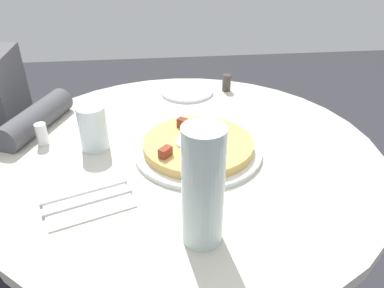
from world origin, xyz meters
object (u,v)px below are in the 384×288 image
at_px(pizza_plate, 198,151).
at_px(pepper_shaker, 227,83).
at_px(bread_plate, 187,91).
at_px(water_bottle, 200,188).
at_px(dining_table, 187,205).
at_px(salt_shaker, 42,134).
at_px(fork, 88,201).
at_px(water_glass, 93,128).
at_px(breakfast_pizza, 198,144).
at_px(knife, 85,191).

relative_size(pizza_plate, pepper_shaker, 5.68).
bearing_deg(bread_plate, water_bottle, -93.55).
xyz_separation_m(dining_table, pepper_shaker, (0.17, 0.35, 0.21)).
xyz_separation_m(dining_table, salt_shaker, (-0.36, 0.06, 0.21)).
relative_size(dining_table, water_bottle, 4.25).
height_order(dining_table, water_bottle, water_bottle).
bearing_deg(pizza_plate, bread_plate, 88.79).
bearing_deg(fork, water_glass, 72.92).
distance_m(breakfast_pizza, bread_plate, 0.37).
distance_m(pizza_plate, knife, 0.29).
distance_m(dining_table, salt_shaker, 0.42).
relative_size(knife, pepper_shaker, 3.29).
xyz_separation_m(salt_shaker, pepper_shaker, (0.52, 0.29, -0.00)).
relative_size(dining_table, pizza_plate, 3.09).
height_order(pizza_plate, water_bottle, water_bottle).
distance_m(dining_table, water_glass, 0.33).
distance_m(bread_plate, water_glass, 0.41).
xyz_separation_m(dining_table, water_glass, (-0.22, 0.03, 0.23)).
distance_m(bread_plate, water_bottle, 0.66).
bearing_deg(salt_shaker, water_bottle, -46.21).
bearing_deg(knife, water_bottle, -53.80).
xyz_separation_m(bread_plate, water_glass, (-0.26, -0.32, 0.05)).
distance_m(water_bottle, pepper_shaker, 0.68).
distance_m(pizza_plate, breakfast_pizza, 0.02).
relative_size(breakfast_pizza, knife, 1.48).
distance_m(bread_plate, fork, 0.59).
bearing_deg(breakfast_pizza, pizza_plate, -16.65).
height_order(dining_table, breakfast_pizza, breakfast_pizza).
bearing_deg(fork, knife, 90.00).
relative_size(breakfast_pizza, pepper_shaker, 4.88).
height_order(fork, knife, same).
bearing_deg(pepper_shaker, water_glass, -140.65).
height_order(pizza_plate, bread_plate, pizza_plate).
bearing_deg(breakfast_pizza, knife, -152.40).
bearing_deg(dining_table, bread_plate, 84.19).
xyz_separation_m(dining_table, bread_plate, (0.04, 0.35, 0.18)).
height_order(water_bottle, pepper_shaker, water_bottle).
height_order(breakfast_pizza, bread_plate, breakfast_pizza).
bearing_deg(pizza_plate, salt_shaker, 167.65).
relative_size(dining_table, salt_shaker, 16.78).
distance_m(bread_plate, pepper_shaker, 0.13).
height_order(bread_plate, knife, bread_plate).
relative_size(water_glass, pepper_shaker, 2.04).
height_order(pizza_plate, breakfast_pizza, breakfast_pizza).
distance_m(dining_table, pepper_shaker, 0.44).
bearing_deg(breakfast_pizza, fork, -145.40).
xyz_separation_m(dining_table, breakfast_pizza, (0.03, -0.02, 0.20)).
xyz_separation_m(dining_table, fork, (-0.21, -0.19, 0.19)).
relative_size(bread_plate, salt_shaker, 3.01).
xyz_separation_m(water_glass, water_bottle, (0.22, -0.33, 0.06)).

